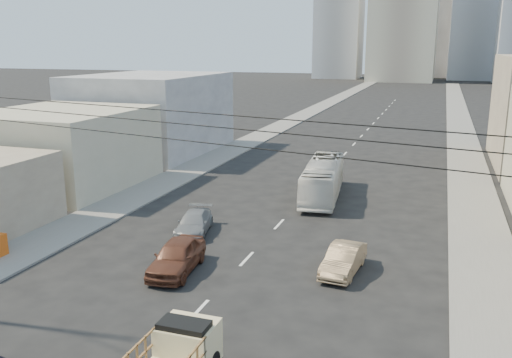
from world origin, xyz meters
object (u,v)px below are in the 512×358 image
Objects in this scene: sedan_brown at (177,256)px; sedan_grey at (194,223)px; sedan_tan at (343,259)px; city_bus at (323,179)px; flatbed_pickup at (173,357)px.

sedan_grey is (-1.62, 5.41, -0.17)m from sedan_brown.
sedan_brown is 8.18m from sedan_tan.
sedan_grey is at bearing 168.19° from sedan_tan.
sedan_grey is at bearing 100.20° from sedan_brown.
sedan_tan is at bearing -79.60° from city_bus.
city_bus is 2.42× the size of sedan_tan.
sedan_brown is 5.65m from sedan_grey.
sedan_brown is at bearing -110.05° from city_bus.
sedan_tan is 0.95× the size of sedan_grey.
city_bus is (-0.22, 24.12, 0.28)m from flatbed_pickup.
sedan_brown is 1.14× the size of sedan_tan.
city_bus is 11.67m from sedan_grey.
flatbed_pickup reaches higher than sedan_grey.
flatbed_pickup reaches higher than sedan_tan.
sedan_grey is at bearing 112.65° from flatbed_pickup.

